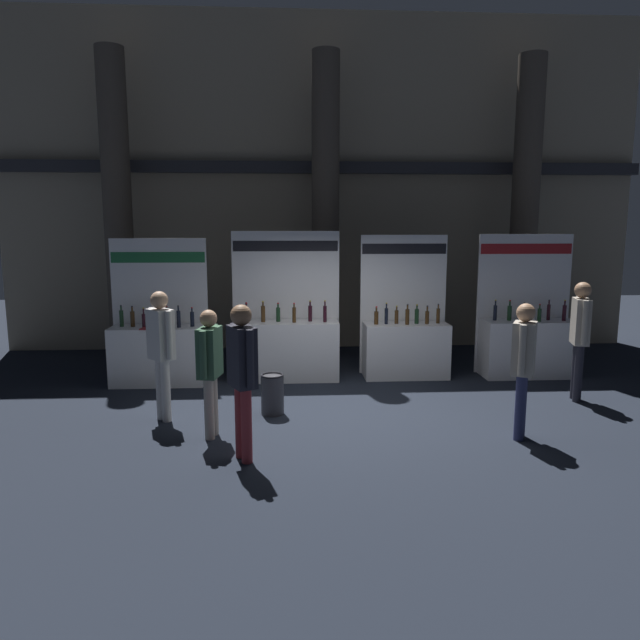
% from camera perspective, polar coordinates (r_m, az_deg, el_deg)
% --- Properties ---
extents(ground_plane, '(26.99, 26.99, 0.00)m').
position_cam_1_polar(ground_plane, '(8.60, 2.24, -8.83)').
color(ground_plane, black).
extents(hall_colonnade, '(13.50, 1.40, 6.99)m').
position_cam_1_polar(hall_colonnade, '(12.68, 0.28, 12.59)').
color(hall_colonnade, tan).
rests_on(hall_colonnade, ground_plane).
extents(exhibitor_booth_0, '(1.62, 0.71, 2.44)m').
position_cam_1_polar(exhibitor_booth_0, '(10.28, -15.42, -2.66)').
color(exhibitor_booth_0, white).
rests_on(exhibitor_booth_0, ground_plane).
extents(exhibitor_booth_1, '(1.88, 0.66, 2.56)m').
position_cam_1_polar(exhibitor_booth_1, '(10.22, -3.28, -2.27)').
color(exhibitor_booth_1, white).
rests_on(exhibitor_booth_1, ground_plane).
extents(exhibitor_booth_2, '(1.54, 0.66, 2.49)m').
position_cam_1_polar(exhibitor_booth_2, '(10.48, 8.29, -2.21)').
color(exhibitor_booth_2, white).
rests_on(exhibitor_booth_2, ground_plane).
extents(exhibitor_booth_3, '(1.70, 0.66, 2.50)m').
position_cam_1_polar(exhibitor_booth_3, '(11.05, 19.52, -1.97)').
color(exhibitor_booth_3, white).
rests_on(exhibitor_booth_3, ground_plane).
extents(trash_bin, '(0.33, 0.33, 0.58)m').
position_cam_1_polar(trash_bin, '(8.42, -4.65, -7.19)').
color(trash_bin, '#38383D').
rests_on(trash_bin, ground_plane).
extents(visitor_0, '(0.41, 0.42, 1.79)m').
position_cam_1_polar(visitor_0, '(8.22, -15.19, -2.26)').
color(visitor_0, silver).
rests_on(visitor_0, ground_plane).
extents(visitor_1, '(0.37, 0.52, 1.80)m').
position_cam_1_polar(visitor_1, '(6.64, -7.57, -4.65)').
color(visitor_1, maroon).
rests_on(visitor_1, ground_plane).
extents(visitor_2, '(0.31, 0.55, 1.82)m').
position_cam_1_polar(visitor_2, '(9.70, 23.95, -0.91)').
color(visitor_2, '#23232D').
rests_on(visitor_2, ground_plane).
extents(visitor_3, '(0.38, 0.45, 1.72)m').
position_cam_1_polar(visitor_3, '(7.69, 19.15, -3.60)').
color(visitor_3, navy).
rests_on(visitor_3, ground_plane).
extents(visitor_4, '(0.30, 0.56, 1.63)m').
position_cam_1_polar(visitor_4, '(7.46, -10.67, -4.06)').
color(visitor_4, '#ADA393').
rests_on(visitor_4, ground_plane).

